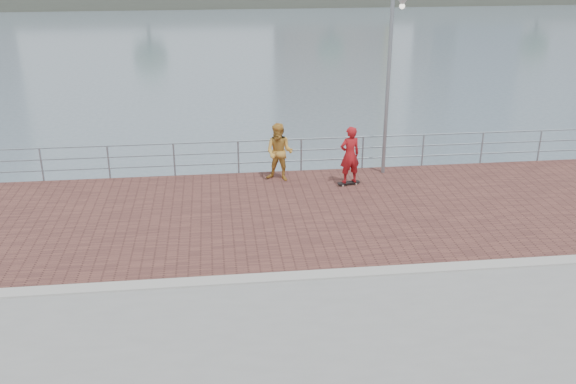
{
  "coord_description": "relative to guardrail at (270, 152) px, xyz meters",
  "views": [
    {
      "loc": [
        -1.75,
        -12.7,
        7.28
      ],
      "look_at": [
        0.0,
        2.0,
        1.3
      ],
      "focal_mm": 40.0,
      "sensor_mm": 36.0,
      "label": 1
    }
  ],
  "objects": [
    {
      "name": "curb",
      "position": [
        -0.0,
        -7.0,
        -0.66
      ],
      "size": [
        40.0,
        0.4,
        0.06
      ],
      "primitive_type": "cube",
      "color": "#B7B5AD",
      "rests_on": "seawall"
    },
    {
      "name": "bystander",
      "position": [
        0.23,
        -0.79,
        0.25
      ],
      "size": [
        1.1,
        1.0,
        1.84
      ],
      "primitive_type": "imported",
      "rotation": [
        0.0,
        0.0,
        -0.42
      ],
      "color": "gold",
      "rests_on": "brick_lane"
    },
    {
      "name": "street_lamp",
      "position": [
        3.66,
        -0.94,
        3.58
      ],
      "size": [
        0.44,
        1.27,
        6.01
      ],
      "color": "gray",
      "rests_on": "brick_lane"
    },
    {
      "name": "water",
      "position": [
        -0.0,
        -7.0,
        -2.69
      ],
      "size": [
        400.0,
        400.0,
        0.0
      ],
      "primitive_type": "plane",
      "color": "slate",
      "rests_on": "ground"
    },
    {
      "name": "skateboard",
      "position": [
        2.32,
        -1.47,
        -0.61
      ],
      "size": [
        0.74,
        0.34,
        0.08
      ],
      "rotation": [
        0.0,
        0.0,
        0.23
      ],
      "color": "black",
      "rests_on": "brick_lane"
    },
    {
      "name": "guardrail",
      "position": [
        0.0,
        0.0,
        0.0
      ],
      "size": [
        39.06,
        0.06,
        1.13
      ],
      "color": "#8C9EA8",
      "rests_on": "brick_lane"
    },
    {
      "name": "skateboarder",
      "position": [
        2.32,
        -1.47,
        0.31
      ],
      "size": [
        0.73,
        0.56,
        1.79
      ],
      "primitive_type": "imported",
      "rotation": [
        0.0,
        0.0,
        3.37
      ],
      "color": "#B4181D",
      "rests_on": "skateboard"
    },
    {
      "name": "brick_lane",
      "position": [
        -0.0,
        -3.4,
        -0.68
      ],
      "size": [
        40.0,
        6.8,
        0.02
      ],
      "primitive_type": "cube",
      "color": "brown",
      "rests_on": "seawall"
    }
  ]
}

